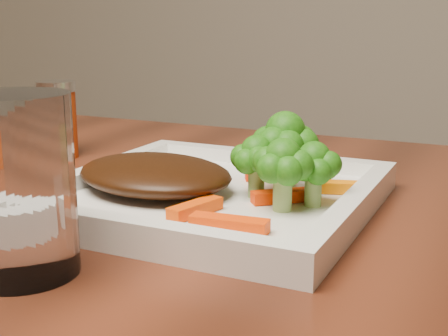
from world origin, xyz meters
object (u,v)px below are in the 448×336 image
at_px(plate, 214,200).
at_px(steak, 155,174).
at_px(drinking_glass, 17,186).
at_px(spice_shaker, 58,120).

distance_m(plate, steak, 0.06).
xyz_separation_m(plate, drinking_glass, (-0.05, -0.19, 0.05)).
bearing_deg(spice_shaker, drinking_glass, -53.93).
bearing_deg(spice_shaker, steak, -28.94).
bearing_deg(plate, spice_shaker, 158.51).
xyz_separation_m(steak, drinking_glass, (0.01, -0.18, 0.03)).
xyz_separation_m(plate, steak, (-0.05, -0.01, 0.02)).
height_order(steak, spice_shaker, spice_shaker).
distance_m(steak, drinking_glass, 0.18).
distance_m(plate, drinking_glass, 0.20).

